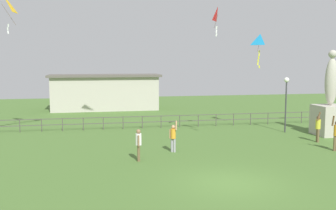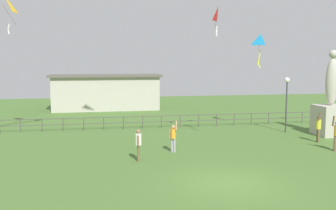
% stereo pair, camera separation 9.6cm
% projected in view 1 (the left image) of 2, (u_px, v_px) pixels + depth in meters
% --- Properties ---
extents(ground_plane, '(80.00, 80.00, 0.00)m').
position_uv_depth(ground_plane, '(229.00, 183.00, 16.38)').
color(ground_plane, '#476B2D').
extents(statue_monument, '(1.94, 1.94, 5.84)m').
position_uv_depth(statue_monument, '(330.00, 111.00, 26.82)').
color(statue_monument, '#B2AD9E').
rests_on(statue_monument, ground_plane).
extents(lamppost, '(0.36, 0.36, 3.94)m').
position_uv_depth(lamppost, '(286.00, 92.00, 27.75)').
color(lamppost, '#38383D').
rests_on(lamppost, ground_plane).
extents(person_0, '(0.31, 0.50, 1.65)m').
position_uv_depth(person_0, '(139.00, 143.00, 19.91)').
color(person_0, brown).
rests_on(person_0, ground_plane).
extents(person_1, '(0.52, 0.33, 2.03)m').
position_uv_depth(person_1, '(336.00, 133.00, 22.15)').
color(person_1, brown).
rests_on(person_1, ground_plane).
extents(person_2, '(0.38, 0.51, 1.95)m').
position_uv_depth(person_2, '(318.00, 127.00, 24.58)').
color(person_2, brown).
rests_on(person_2, ground_plane).
extents(person_3, '(0.41, 0.37, 1.81)m').
position_uv_depth(person_3, '(173.00, 136.00, 21.87)').
color(person_3, '#99999E').
rests_on(person_3, ground_plane).
extents(kite_0, '(0.61, 0.74, 1.83)m').
position_uv_depth(kite_0, '(218.00, 15.00, 24.34)').
color(kite_0, red).
extents(kite_3, '(1.30, 0.96, 2.55)m').
position_uv_depth(kite_3, '(2.00, 5.00, 25.21)').
color(kite_3, yellow).
extents(kite_4, '(0.87, 0.92, 2.44)m').
position_uv_depth(kite_4, '(260.00, 42.00, 28.43)').
color(kite_4, '#198CD1').
extents(waterfront_railing, '(36.03, 0.06, 0.95)m').
position_uv_depth(waterfront_railing, '(162.00, 120.00, 29.89)').
color(waterfront_railing, '#4C4742').
rests_on(waterfront_railing, ground_plane).
extents(pavilion_building, '(11.43, 3.87, 3.69)m').
position_uv_depth(pavilion_building, '(105.00, 92.00, 40.71)').
color(pavilion_building, '#B7B2A3').
rests_on(pavilion_building, ground_plane).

